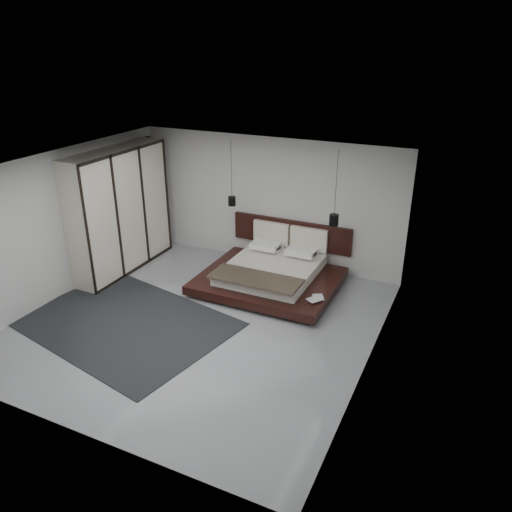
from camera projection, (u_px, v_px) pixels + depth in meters
The scene contains 14 objects.
floor at pixel (200, 322), 8.93m from camera, with size 6.00×6.00×0.00m, color #919499.
ceiling at pixel (192, 168), 7.80m from camera, with size 6.00×6.00×0.00m, color white.
wall_back at pixel (268, 201), 10.85m from camera, with size 6.00×6.00×0.00m, color silver.
wall_front at pixel (63, 341), 5.88m from camera, with size 6.00×6.00×0.00m, color silver.
wall_left at pixel (61, 224), 9.53m from camera, with size 6.00×6.00×0.00m, color silver.
wall_right at pixel (374, 285), 7.21m from camera, with size 6.00×6.00×0.00m, color silver.
lattice_screen at pixel (142, 196), 11.58m from camera, with size 0.05×0.90×2.60m, color black.
bed at pixel (272, 272), 10.18m from camera, with size 2.70×2.36×1.06m.
book_lower at pixel (313, 298), 9.22m from camera, with size 0.19×0.26×0.02m, color #99724C.
book_upper at pixel (312, 297), 9.20m from camera, with size 0.20×0.28×0.02m, color #99724C.
pendant_left at pixel (232, 201), 10.45m from camera, with size 0.16×0.16×1.37m.
pendant_right at pixel (334, 220), 9.62m from camera, with size 0.18×0.18×1.47m.
wardrobe at pixel (119, 211), 10.55m from camera, with size 0.63×2.67×2.62m.
rug at pixel (125, 323), 8.91m from camera, with size 3.64×2.60×0.02m, color black.
Camera 1 is at (4.17, -6.54, 4.70)m, focal length 35.00 mm.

